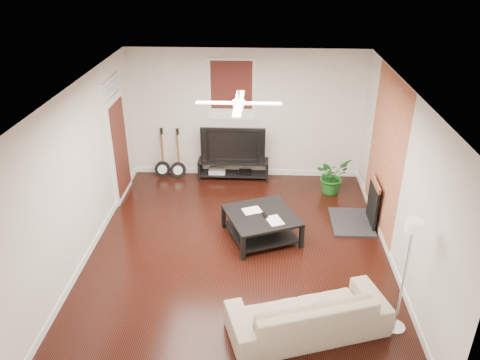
% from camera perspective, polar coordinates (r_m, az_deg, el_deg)
% --- Properties ---
extents(room, '(5.01, 6.01, 2.81)m').
position_cam_1_polar(room, '(7.39, -0.15, 0.34)').
color(room, black).
rests_on(room, ground).
extents(brick_accent, '(0.02, 2.20, 2.80)m').
position_cam_1_polar(brick_accent, '(8.56, 17.10, 2.94)').
color(brick_accent, '#B5603A').
rests_on(brick_accent, floor).
extents(fireplace, '(0.80, 1.10, 0.92)m').
position_cam_1_polar(fireplace, '(8.90, 14.50, -2.54)').
color(fireplace, black).
rests_on(fireplace, floor).
extents(window_back, '(1.00, 0.06, 1.30)m').
position_cam_1_polar(window_back, '(9.98, -1.03, 10.83)').
color(window_back, '#3B1010').
rests_on(window_back, wall_back).
extents(door_left, '(0.08, 1.00, 2.50)m').
position_cam_1_polar(door_left, '(9.59, -14.45, 4.88)').
color(door_left, white).
rests_on(door_left, wall_left).
extents(tv_stand, '(1.53, 0.41, 0.43)m').
position_cam_1_polar(tv_stand, '(10.42, -0.80, 1.32)').
color(tv_stand, black).
rests_on(tv_stand, floor).
extents(tv, '(1.37, 0.18, 0.79)m').
position_cam_1_polar(tv, '(10.19, -0.82, 4.46)').
color(tv, black).
rests_on(tv, tv_stand).
extents(coffee_table, '(1.46, 1.46, 0.47)m').
position_cam_1_polar(coffee_table, '(8.35, 2.58, -5.51)').
color(coffee_table, black).
rests_on(coffee_table, floor).
extents(sofa, '(2.25, 1.42, 0.61)m').
position_cam_1_polar(sofa, '(6.55, 8.18, -15.53)').
color(sofa, tan).
rests_on(sofa, floor).
extents(floor_lamp, '(0.36, 0.36, 1.72)m').
position_cam_1_polar(floor_lamp, '(6.51, 19.15, -10.99)').
color(floor_lamp, silver).
rests_on(floor_lamp, floor).
extents(potted_plant, '(0.91, 0.90, 0.76)m').
position_cam_1_polar(potted_plant, '(9.93, 11.01, 0.51)').
color(potted_plant, '#1B5E1D').
rests_on(potted_plant, floor).
extents(guitar_left, '(0.38, 0.30, 1.11)m').
position_cam_1_polar(guitar_left, '(10.46, -9.45, 3.10)').
color(guitar_left, black).
rests_on(guitar_left, floor).
extents(guitar_right, '(0.40, 0.33, 1.11)m').
position_cam_1_polar(guitar_right, '(10.36, -7.59, 3.01)').
color(guitar_right, black).
rests_on(guitar_right, floor).
extents(ceiling_fan, '(1.24, 1.24, 0.32)m').
position_cam_1_polar(ceiling_fan, '(6.94, -0.16, 9.25)').
color(ceiling_fan, white).
rests_on(ceiling_fan, ceiling).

